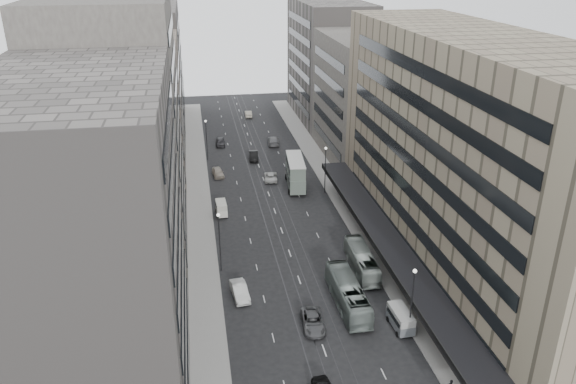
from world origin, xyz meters
TOP-DOWN VIEW (x-y plane):
  - ground at (0.00, 0.00)m, footprint 220.00×220.00m
  - sidewalk_right at (12.00, 37.50)m, footprint 4.00×125.00m
  - sidewalk_left at (-12.00, 37.50)m, footprint 4.00×125.00m
  - department_store at (21.45, 8.00)m, footprint 19.20×60.00m
  - building_right_mid at (21.50, 52.00)m, footprint 15.00×28.00m
  - building_right_far at (21.50, 82.00)m, footprint 15.00×32.00m
  - building_left_a at (-21.50, -8.00)m, footprint 15.00×28.00m
  - building_left_b at (-21.50, 19.00)m, footprint 15.00×26.00m
  - building_left_c at (-21.50, 46.00)m, footprint 15.00×28.00m
  - building_left_d at (-21.50, 79.00)m, footprint 15.00×38.00m
  - lamp_right_near at (9.70, -5.00)m, footprint 0.44×0.44m
  - lamp_right_far at (9.70, 35.00)m, footprint 0.44×0.44m
  - lamp_left_near at (-9.70, 12.00)m, footprint 0.44×0.44m
  - lamp_left_far at (-9.70, 55.00)m, footprint 0.44×0.44m
  - bus_near at (4.57, 1.51)m, footprint 2.78×11.69m
  - bus_far at (8.50, 8.90)m, footprint 2.89×10.64m
  - double_decker at (5.12, 38.26)m, footprint 3.72×9.92m
  - vw_microbus at (9.20, -3.69)m, footprint 2.09×4.32m
  - panel_van at (-8.56, 29.00)m, footprint 1.85×3.58m
  - sedan_1 at (-7.83, 5.50)m, footprint 2.26×5.09m
  - sedan_2 at (-0.33, -1.83)m, footprint 2.75×5.37m
  - sedan_4 at (-8.16, 45.85)m, footprint 2.31×4.75m
  - sedan_5 at (-0.56, 53.67)m, footprint 2.18×5.19m
  - sedan_6 at (1.26, 42.27)m, footprint 2.84×5.21m
  - sedan_7 at (4.82, 62.64)m, footprint 3.07×6.12m
  - sedan_8 at (-6.60, 63.86)m, footprint 2.07×4.80m
  - sedan_9 at (1.79, 85.59)m, footprint 1.81×4.71m

SIDE VIEW (x-z plane):
  - ground at x=0.00m, z-range 0.00..0.00m
  - sidewalk_right at x=12.00m, z-range 0.00..0.15m
  - sidewalk_left at x=-12.00m, z-range 0.00..0.15m
  - sedan_6 at x=1.26m, z-range 0.00..1.38m
  - sedan_2 at x=-0.33m, z-range 0.00..1.45m
  - sedan_9 at x=1.79m, z-range 0.00..1.53m
  - sedan_4 at x=-8.16m, z-range 0.00..1.56m
  - sedan_8 at x=-6.60m, z-range 0.00..1.61m
  - sedan_1 at x=-7.83m, z-range 0.00..1.62m
  - sedan_5 at x=-0.56m, z-range 0.00..1.67m
  - sedan_7 at x=4.82m, z-range 0.00..1.71m
  - panel_van at x=-8.56m, z-range 0.11..2.33m
  - vw_microbus at x=9.20m, z-range 0.13..2.42m
  - bus_far at x=8.50m, z-range 0.00..2.94m
  - bus_near at x=4.57m, z-range 0.00..3.25m
  - double_decker at x=5.12m, z-range 0.21..5.52m
  - lamp_right_near at x=9.70m, z-range 1.04..9.36m
  - lamp_right_far at x=9.70m, z-range 1.04..9.36m
  - lamp_left_near at x=-9.70m, z-range 1.04..9.36m
  - lamp_left_far at x=-9.70m, z-range 1.04..9.36m
  - building_right_mid at x=21.50m, z-range 0.00..24.00m
  - building_left_c at x=-21.50m, z-range 0.00..25.00m
  - building_right_far at x=21.50m, z-range 0.00..28.00m
  - building_left_d at x=-21.50m, z-range 0.00..28.00m
  - department_store at x=21.45m, z-range -0.05..29.95m
  - building_left_a at x=-21.50m, z-range 0.00..30.00m
  - building_left_b at x=-21.50m, z-range 0.00..34.00m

